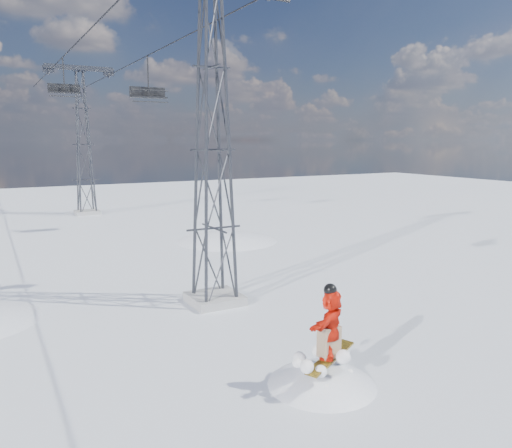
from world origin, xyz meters
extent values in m
plane|color=white|center=(0.00, 0.00, 0.00)|extent=(120.00, 120.00, 0.00)
sphere|color=white|center=(6.00, 18.00, -9.50)|extent=(20.00, 20.00, 20.00)
cube|color=#999999|center=(0.80, 8.00, 0.15)|extent=(1.80, 1.80, 0.30)
cube|color=#999999|center=(0.80, 33.00, 0.15)|extent=(1.80, 1.80, 0.30)
cube|color=#34363C|center=(0.80, 33.00, 11.25)|extent=(5.00, 0.35, 0.35)
cube|color=#34363C|center=(-1.40, 33.00, 11.05)|extent=(0.80, 0.25, 0.50)
cube|color=#34363C|center=(3.00, 33.00, 11.05)|extent=(0.80, 0.25, 0.50)
cylinder|color=black|center=(-1.40, 19.50, 10.85)|extent=(0.06, 51.00, 0.06)
cylinder|color=black|center=(3.00, 19.50, 10.85)|extent=(0.06, 51.00, 0.06)
cube|color=#A47E15|center=(0.57, 0.83, 0.80)|extent=(1.68, 0.93, 0.31)
imported|color=red|center=(0.57, 0.83, 1.64)|extent=(1.55, 1.21, 1.64)
cube|color=#9C7F60|center=(0.57, 0.83, 1.20)|extent=(0.57, 0.54, 0.75)
sphere|color=black|center=(0.57, 0.83, 2.44)|extent=(0.31, 0.31, 0.31)
cylinder|color=black|center=(3.00, 22.58, 9.63)|extent=(0.09, 0.09, 2.45)
cube|color=black|center=(3.00, 22.58, 8.40)|extent=(2.23, 0.50, 0.09)
cube|color=black|center=(3.00, 22.82, 8.74)|extent=(2.23, 0.07, 0.61)
cylinder|color=black|center=(3.00, 22.30, 8.12)|extent=(2.23, 0.07, 0.07)
cylinder|color=black|center=(3.00, 22.24, 8.79)|extent=(2.23, 0.06, 0.06)
cylinder|color=black|center=(-1.40, 25.66, 9.79)|extent=(0.08, 0.08, 2.11)
cube|color=black|center=(-1.40, 25.66, 8.74)|extent=(1.92, 0.43, 0.08)
cube|color=black|center=(-1.40, 25.87, 9.03)|extent=(1.92, 0.06, 0.53)
cylinder|color=black|center=(-1.40, 25.42, 8.50)|extent=(1.92, 0.06, 0.06)
cylinder|color=black|center=(-1.40, 25.37, 9.08)|extent=(1.92, 0.05, 0.05)
camera|label=1|loc=(-6.21, -7.98, 5.82)|focal=35.00mm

